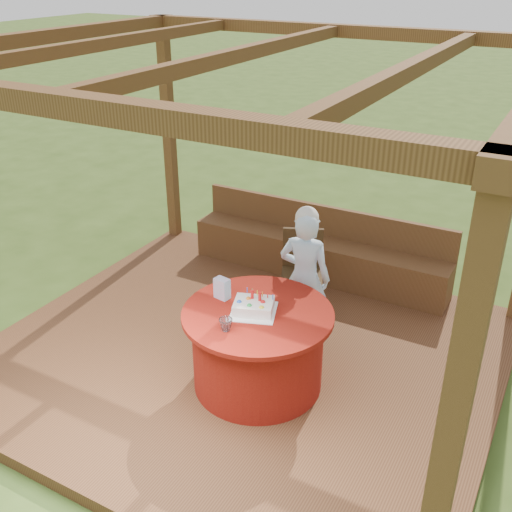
{
  "coord_description": "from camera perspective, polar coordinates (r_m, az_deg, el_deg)",
  "views": [
    {
      "loc": [
        2.34,
        -4.0,
        3.41
      ],
      "look_at": [
        0.0,
        0.25,
        1.0
      ],
      "focal_mm": 42.0,
      "sensor_mm": 36.0,
      "label": 1
    }
  ],
  "objects": [
    {
      "name": "bench",
      "position": [
        6.88,
        5.91,
        0.18
      ],
      "size": [
        3.0,
        0.42,
        0.8
      ],
      "color": "brown",
      "rests_on": "deck"
    },
    {
      "name": "deck",
      "position": [
        5.72,
        -1.23,
        -9.45
      ],
      "size": [
        4.5,
        4.0,
        0.12
      ],
      "primitive_type": "cube",
      "color": "brown",
      "rests_on": "ground"
    },
    {
      "name": "birthday_cake",
      "position": [
        4.87,
        -0.23,
        -4.83
      ],
      "size": [
        0.46,
        0.46,
        0.17
      ],
      "color": "white",
      "rests_on": "table"
    },
    {
      "name": "gift_bag",
      "position": [
        5.05,
        -3.25,
        -3.1
      ],
      "size": [
        0.14,
        0.1,
        0.18
      ],
      "primitive_type": "cube",
      "rotation": [
        0.0,
        0.0,
        -0.19
      ],
      "color": "pink",
      "rests_on": "table"
    },
    {
      "name": "pergola",
      "position": [
        4.74,
        -1.5,
        14.19
      ],
      "size": [
        4.5,
        4.0,
        2.72
      ],
      "color": "brown",
      "rests_on": "deck"
    },
    {
      "name": "drinking_glass",
      "position": [
        4.65,
        -2.9,
        -6.54
      ],
      "size": [
        0.13,
        0.13,
        0.1
      ],
      "primitive_type": "imported",
      "rotation": [
        0.0,
        0.0,
        0.26
      ],
      "color": "white",
      "rests_on": "table"
    },
    {
      "name": "elderly_woman",
      "position": [
        5.52,
        4.66,
        -1.84
      ],
      "size": [
        0.52,
        0.38,
        1.36
      ],
      "color": "#ABDAFF",
      "rests_on": "deck"
    },
    {
      "name": "table",
      "position": [
        5.09,
        0.17,
        -8.73
      ],
      "size": [
        1.25,
        1.25,
        0.72
      ],
      "color": "maroon",
      "rests_on": "deck"
    },
    {
      "name": "chair",
      "position": [
        6.12,
        4.41,
        -1.12
      ],
      "size": [
        0.54,
        0.54,
        0.86
      ],
      "color": "#3A2712",
      "rests_on": "deck"
    },
    {
      "name": "ground",
      "position": [
        5.76,
        -1.22,
        -9.93
      ],
      "size": [
        60.0,
        60.0,
        0.0
      ],
      "primitive_type": "plane",
      "color": "#344F1A",
      "rests_on": "ground"
    }
  ]
}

